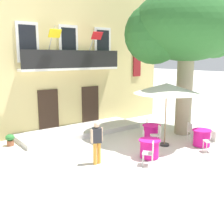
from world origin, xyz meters
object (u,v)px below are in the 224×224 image
Objects in this scene: pedestrian_near_entrance at (97,140)px; cafe_chair_middle_0 at (191,131)px; cafe_table_near_tree at (151,132)px; cafe_table_front at (149,149)px; cafe_chair_near_tree_0 at (157,134)px; plane_tree at (186,29)px; cafe_chair_front_0 at (146,140)px; cafe_table_middle at (202,138)px; cafe_umbrella at (167,88)px; cafe_chair_front_1 at (150,152)px; cafe_chair_near_tree_1 at (149,126)px; cafe_chair_middle_1 at (211,140)px; ground_planter_left at (10,139)px.

cafe_chair_middle_0 is at bearing -4.71° from pedestrian_near_entrance.
cafe_table_near_tree is 1.00× the size of cafe_table_front.
plane_tree is at bearing 14.24° from cafe_chair_near_tree_0.
cafe_chair_near_tree_0 is 1.03m from cafe_chair_front_0.
plane_tree is at bearing 64.52° from cafe_table_middle.
cafe_table_near_tree is at bearing 85.28° from cafe_umbrella.
cafe_chair_middle_0 is 1.05× the size of cafe_table_front.
cafe_chair_front_0 is at bearing 51.59° from cafe_chair_front_1.
plane_tree reaches higher than cafe_table_front.
pedestrian_near_entrance is (-3.66, 0.07, -1.69)m from cafe_umbrella.
cafe_chair_front_1 is at bearing -177.35° from cafe_table_middle.
cafe_chair_near_tree_0 and cafe_chair_middle_0 have the same top height.
cafe_table_near_tree and cafe_table_front have the same top height.
cafe_umbrella is at bearing -108.67° from cafe_chair_near_tree_1.
pedestrian_near_entrance reaches higher than cafe_chair_near_tree_1.
cafe_chair_middle_1 is 0.56× the size of pedestrian_near_entrance.
cafe_table_near_tree and cafe_table_middle have the same top height.
cafe_chair_near_tree_0 and cafe_chair_middle_1 have the same top height.
cafe_table_middle is at bearing -40.89° from cafe_chair_near_tree_0.
cafe_chair_near_tree_0 is 1.05× the size of cafe_table_front.
cafe_table_front is at bearing -51.12° from ground_planter_left.
cafe_chair_front_1 is (-2.25, -2.15, 0.14)m from cafe_table_near_tree.
cafe_chair_front_0 is 0.56× the size of pedestrian_near_entrance.
cafe_umbrella is at bearing 29.59° from cafe_chair_front_1.
cafe_chair_near_tree_1 and cafe_chair_middle_1 have the same top height.
ground_planter_left is (-5.61, 4.21, -2.31)m from cafe_umbrella.
cafe_chair_near_tree_0 and cafe_chair_near_tree_1 have the same top height.
cafe_chair_near_tree_0 is 1.00× the size of cafe_chair_middle_1.
ground_planter_left is at bearing 115.21° from pedestrian_near_entrance.
cafe_chair_middle_0 is 1.70× the size of ground_planter_left.
cafe_chair_front_0 is (-1.32, -0.97, 0.14)m from cafe_table_near_tree.
cafe_chair_middle_1 is (-0.34, -0.67, 0.14)m from cafe_table_middle.
plane_tree reaches higher than pedestrian_near_entrance.
cafe_table_middle reaches higher than ground_planter_left.
plane_tree is 7.34m from pedestrian_near_entrance.
cafe_chair_near_tree_1 is 1.00× the size of cafe_chair_middle_0.
cafe_chair_near_tree_0 reaches higher than ground_planter_left.
cafe_chair_front_0 is (-2.17, 1.69, 0.00)m from cafe_chair_middle_1.
cafe_chair_middle_1 is (-0.55, -1.40, 0.00)m from cafe_chair_middle_0.
cafe_chair_near_tree_1 is 1.05× the size of cafe_table_middle.
cafe_chair_near_tree_0 reaches higher than cafe_table_front.
cafe_chair_near_tree_1 is 2.11m from cafe_chair_middle_0.
cafe_umbrella is (-0.08, -0.91, 2.22)m from cafe_table_near_tree.
cafe_umbrella is (1.24, 0.06, 2.08)m from cafe_chair_front_0.
cafe_chair_near_tree_0 is 3.43m from pedestrian_near_entrance.
ground_planter_left is at bearing 135.63° from cafe_chair_front_0.
cafe_chair_middle_1 is at bearing -59.31° from cafe_chair_near_tree_0.
cafe_chair_middle_1 is 0.31× the size of cafe_umbrella.
cafe_table_front is 2.20m from pedestrian_near_entrance.
cafe_umbrella is 7.38m from ground_planter_left.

